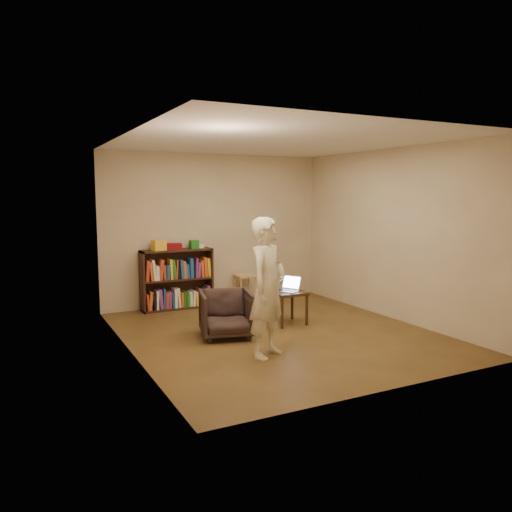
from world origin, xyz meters
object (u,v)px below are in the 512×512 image
side_table (287,297)px  laptop (289,287)px  bookshelf (177,283)px  person (268,287)px  stool (245,280)px  armchair (226,314)px

side_table → laptop: (0.03, 0.02, 0.14)m
bookshelf → person: person is taller
bookshelf → side_table: bookshelf is taller
stool → side_table: size_ratio=1.03×
stool → person: bearing=-110.3°
bookshelf → armchair: bookshelf is taller
stool → side_table: (-0.06, -1.59, -0.00)m
bookshelf → stool: (1.21, -0.11, -0.03)m
armchair → laptop: laptop is taller
bookshelf → person: size_ratio=0.73×
side_table → bookshelf: bearing=124.1°
stool → bookshelf: bearing=174.7°
bookshelf → person: (0.19, -2.88, 0.38)m
laptop → person: size_ratio=0.25×
armchair → laptop: (1.12, 0.24, 0.23)m
bookshelf → armchair: 1.93m
bookshelf → laptop: bearing=-54.9°
side_table → laptop: laptop is taller
stool → laptop: bearing=-91.0°
stool → armchair: armchair is taller
armchair → person: 1.09m
person → bookshelf: bearing=61.1°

